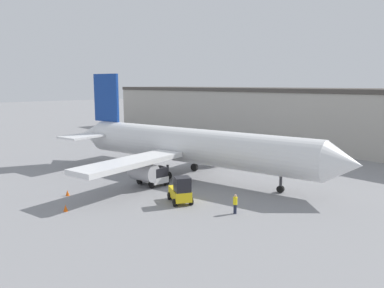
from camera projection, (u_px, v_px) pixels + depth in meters
name	position (u px, v px, depth m)	size (l,w,h in m)	color
ground_plane	(192.00, 177.00, 42.19)	(400.00, 400.00, 0.00)	gray
terminal_building	(291.00, 115.00, 67.59)	(88.27, 15.32, 9.66)	#ADA89E
airplane	(185.00, 145.00, 42.16)	(36.62, 28.84, 11.67)	silver
ground_crew_worker	(235.00, 203.00, 30.10)	(0.36, 0.36, 1.62)	#1E2338
baggage_tug	(181.00, 191.00, 32.79)	(3.21, 2.70, 2.47)	yellow
belt_loader_truck	(154.00, 176.00, 38.68)	(3.07, 2.14, 2.00)	silver
safety_cone_near	(66.00, 208.00, 30.74)	(0.36, 0.36, 0.55)	#EF590F
safety_cone_far	(67.00, 193.00, 35.04)	(0.36, 0.36, 0.55)	#EF590F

